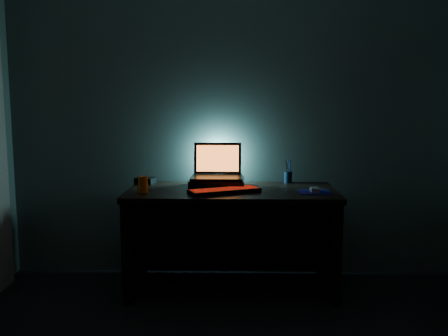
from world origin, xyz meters
name	(u,v)px	position (x,y,z in m)	size (l,w,h in m)	color
room	(229,137)	(0.00, 0.00, 1.25)	(3.50, 4.00, 2.50)	black
desk	(232,222)	(0.00, 1.67, 0.49)	(1.50, 0.70, 0.75)	black
riser	(217,183)	(-0.11, 1.73, 0.78)	(0.40, 0.30, 0.06)	black
laptop	(217,170)	(-0.11, 1.78, 0.87)	(0.38, 0.29, 0.26)	black
keyboard	(224,191)	(-0.05, 1.48, 0.76)	(0.52, 0.35, 0.03)	black
mousepad	(315,192)	(0.58, 1.52, 0.75)	(0.22, 0.20, 0.00)	#0E0D60
mouse	(315,190)	(0.58, 1.52, 0.77)	(0.06, 0.09, 0.03)	gray
pen_cup	(288,177)	(0.44, 1.92, 0.79)	(0.06, 0.06, 0.09)	black
juice_glass	(143,184)	(-0.62, 1.49, 0.81)	(0.07, 0.07, 0.12)	#FF620D
router	(145,181)	(-0.67, 1.86, 0.77)	(0.16, 0.14, 0.05)	black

